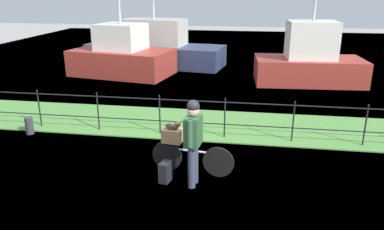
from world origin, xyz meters
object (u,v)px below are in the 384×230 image
(cyclist_person, at_px, (193,136))
(moored_boat_near, at_px, (122,56))
(moored_boat_far, at_px, (155,49))
(moored_boat_mid, at_px, (309,61))
(mooring_bollard, at_px, (29,126))
(bicycle_main, at_px, (191,158))
(terrier_dog, at_px, (173,126))
(wooden_crate, at_px, (172,136))
(backpack_on_paving, at_px, (166,172))

(cyclist_person, height_order, moored_boat_near, moored_boat_near)
(moored_boat_far, bearing_deg, moored_boat_mid, -20.48)
(mooring_bollard, bearing_deg, moored_boat_near, 89.19)
(bicycle_main, bearing_deg, moored_boat_mid, 67.94)
(mooring_bollard, relative_size, moored_boat_far, 0.06)
(bicycle_main, height_order, moored_boat_far, moored_boat_far)
(cyclist_person, bearing_deg, bicycle_main, 103.53)
(terrier_dog, relative_size, moored_boat_mid, 0.08)
(moored_boat_far, bearing_deg, wooden_crate, -73.81)
(moored_boat_near, bearing_deg, cyclist_person, -63.55)
(backpack_on_paving, relative_size, moored_boat_near, 0.09)
(backpack_on_paving, bearing_deg, moored_boat_near, -142.65)
(backpack_on_paving, relative_size, moored_boat_far, 0.06)
(cyclist_person, xyz_separation_m, moored_boat_near, (-4.43, 8.91, -0.22))
(mooring_bollard, bearing_deg, wooden_crate, -19.29)
(cyclist_person, height_order, moored_boat_mid, moored_boat_mid)
(backpack_on_paving, distance_m, mooring_bollard, 4.41)
(terrier_dog, bearing_deg, wooden_crate, 172.68)
(moored_boat_mid, height_order, moored_boat_far, moored_boat_mid)
(backpack_on_paving, height_order, moored_boat_mid, moored_boat_mid)
(wooden_crate, distance_m, moored_boat_mid, 8.91)
(mooring_bollard, bearing_deg, bicycle_main, -18.29)
(wooden_crate, xyz_separation_m, moored_boat_mid, (3.70, 8.11, 0.09))
(wooden_crate, bearing_deg, moored_boat_far, 106.19)
(bicycle_main, distance_m, moored_boat_mid, 8.82)
(bicycle_main, bearing_deg, wooden_crate, 172.68)
(bicycle_main, xyz_separation_m, backpack_on_paving, (-0.43, -0.42, -0.13))
(backpack_on_paving, bearing_deg, cyclist_person, 98.70)
(moored_boat_far, bearing_deg, cyclist_person, -72.15)
(terrier_dog, bearing_deg, bicycle_main, -7.32)
(bicycle_main, bearing_deg, mooring_bollard, 161.71)
(bicycle_main, relative_size, terrier_dog, 5.24)
(cyclist_person, relative_size, moored_boat_far, 0.25)
(moored_boat_near, height_order, moored_boat_mid, moored_boat_mid)
(backpack_on_paving, xyz_separation_m, moored_boat_near, (-3.89, 8.86, 0.59))
(wooden_crate, distance_m, cyclist_person, 0.76)
(backpack_on_paving, xyz_separation_m, mooring_bollard, (-3.99, 1.88, 0.02))
(backpack_on_paving, distance_m, moored_boat_far, 11.54)
(cyclist_person, height_order, backpack_on_paving, cyclist_person)
(wooden_crate, relative_size, backpack_on_paving, 0.97)
(backpack_on_paving, relative_size, moored_boat_mid, 0.10)
(moored_boat_near, bearing_deg, terrier_dog, -64.77)
(cyclist_person, distance_m, mooring_bollard, 4.99)
(terrier_dog, relative_size, backpack_on_paving, 0.80)
(terrier_dog, relative_size, moored_boat_far, 0.05)
(mooring_bollard, height_order, moored_boat_near, moored_boat_near)
(backpack_on_paving, xyz_separation_m, moored_boat_far, (-3.05, 11.12, 0.58))
(bicycle_main, bearing_deg, terrier_dog, 172.68)
(bicycle_main, distance_m, moored_boat_near, 9.49)
(bicycle_main, distance_m, cyclist_person, 0.82)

